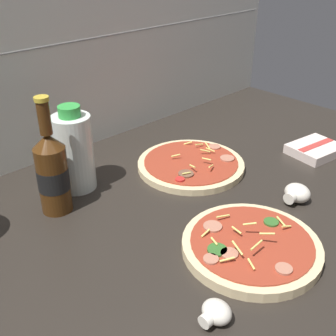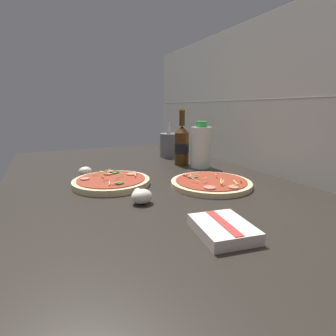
{
  "view_description": "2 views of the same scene",
  "coord_description": "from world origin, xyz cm",
  "px_view_note": "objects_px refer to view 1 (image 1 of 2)",
  "views": [
    {
      "loc": [
        -47.87,
        -44.14,
        51.91
      ],
      "look_at": [
        4.3,
        10.48,
        10.27
      ],
      "focal_mm": 45.0,
      "sensor_mm": 36.0,
      "label": 1
    },
    {
      "loc": [
        85.37,
        -30.21,
        26.94
      ],
      "look_at": [
        4.27,
        8.16,
        6.36
      ],
      "focal_mm": 28.0,
      "sensor_mm": 36.0,
      "label": 2
    }
  ],
  "objects_px": {
    "mushroom_right": "(216,313)",
    "dish_towel": "(315,149)",
    "mushroom_left": "(297,193)",
    "pizza_far": "(191,164)",
    "beer_bottle": "(52,172)",
    "oil_bottle": "(74,151)",
    "pizza_near": "(251,246)"
  },
  "relations": [
    {
      "from": "mushroom_right",
      "to": "dish_towel",
      "type": "distance_m",
      "value": 0.63
    },
    {
      "from": "mushroom_left",
      "to": "dish_towel",
      "type": "height_order",
      "value": "mushroom_left"
    },
    {
      "from": "pizza_far",
      "to": "beer_bottle",
      "type": "height_order",
      "value": "beer_bottle"
    },
    {
      "from": "dish_towel",
      "to": "mushroom_right",
      "type": "bearing_deg",
      "value": -163.41
    },
    {
      "from": "beer_bottle",
      "to": "mushroom_left",
      "type": "bearing_deg",
      "value": -40.37
    },
    {
      "from": "oil_bottle",
      "to": "mushroom_left",
      "type": "distance_m",
      "value": 0.48
    },
    {
      "from": "oil_bottle",
      "to": "mushroom_left",
      "type": "bearing_deg",
      "value": -50.96
    },
    {
      "from": "pizza_far",
      "to": "oil_bottle",
      "type": "height_order",
      "value": "oil_bottle"
    },
    {
      "from": "pizza_near",
      "to": "oil_bottle",
      "type": "height_order",
      "value": "oil_bottle"
    },
    {
      "from": "mushroom_left",
      "to": "dish_towel",
      "type": "relative_size",
      "value": 0.42
    },
    {
      "from": "pizza_near",
      "to": "dish_towel",
      "type": "relative_size",
      "value": 1.76
    },
    {
      "from": "beer_bottle",
      "to": "mushroom_right",
      "type": "distance_m",
      "value": 0.42
    },
    {
      "from": "pizza_far",
      "to": "dish_towel",
      "type": "relative_size",
      "value": 1.83
    },
    {
      "from": "dish_towel",
      "to": "beer_bottle",
      "type": "bearing_deg",
      "value": 159.07
    },
    {
      "from": "pizza_near",
      "to": "mushroom_right",
      "type": "relative_size",
      "value": 5.01
    },
    {
      "from": "pizza_far",
      "to": "beer_bottle",
      "type": "bearing_deg",
      "value": 168.2
    },
    {
      "from": "pizza_near",
      "to": "pizza_far",
      "type": "bearing_deg",
      "value": 62.86
    },
    {
      "from": "oil_bottle",
      "to": "mushroom_right",
      "type": "bearing_deg",
      "value": -98.02
    },
    {
      "from": "pizza_far",
      "to": "beer_bottle",
      "type": "distance_m",
      "value": 0.34
    },
    {
      "from": "pizza_near",
      "to": "oil_bottle",
      "type": "distance_m",
      "value": 0.42
    },
    {
      "from": "pizza_far",
      "to": "oil_bottle",
      "type": "xyz_separation_m",
      "value": [
        -0.25,
        0.12,
        0.08
      ]
    },
    {
      "from": "pizza_far",
      "to": "dish_towel",
      "type": "height_order",
      "value": "pizza_far"
    },
    {
      "from": "beer_bottle",
      "to": "pizza_near",
      "type": "bearing_deg",
      "value": -63.1
    },
    {
      "from": "mushroom_right",
      "to": "dish_towel",
      "type": "height_order",
      "value": "mushroom_right"
    },
    {
      "from": "pizza_near",
      "to": "mushroom_left",
      "type": "distance_m",
      "value": 0.2
    },
    {
      "from": "dish_towel",
      "to": "pizza_near",
      "type": "bearing_deg",
      "value": -164.6
    },
    {
      "from": "pizza_far",
      "to": "mushroom_right",
      "type": "xyz_separation_m",
      "value": [
        -0.31,
        -0.35,
        0.01
      ]
    },
    {
      "from": "pizza_far",
      "to": "oil_bottle",
      "type": "distance_m",
      "value": 0.28
    },
    {
      "from": "pizza_far",
      "to": "oil_bottle",
      "type": "bearing_deg",
      "value": 154.92
    },
    {
      "from": "oil_bottle",
      "to": "dish_towel",
      "type": "bearing_deg",
      "value": -27.83
    },
    {
      "from": "beer_bottle",
      "to": "oil_bottle",
      "type": "xyz_separation_m",
      "value": [
        0.08,
        0.05,
        -0.0
      ]
    },
    {
      "from": "mushroom_right",
      "to": "pizza_far",
      "type": "bearing_deg",
      "value": 47.92
    }
  ]
}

